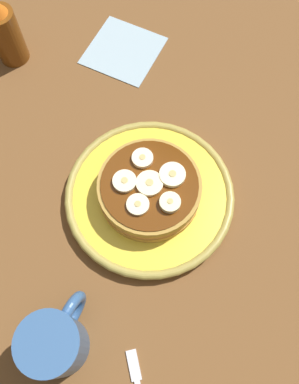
{
  "coord_description": "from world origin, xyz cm",
  "views": [
    {
      "loc": [
        -19.06,
        -9.56,
        53.95
      ],
      "look_at": [
        0.0,
        0.0,
        2.5
      ],
      "focal_mm": 39.06,
      "sensor_mm": 36.0,
      "label": 1
    }
  ],
  "objects_px": {
    "banana_slice_2": "(125,182)",
    "banana_slice_4": "(140,206)",
    "banana_slice_0": "(150,186)",
    "napkin": "(123,50)",
    "banana_slice_1": "(170,203)",
    "coffee_mug": "(55,342)",
    "banana_slice_3": "(172,175)",
    "plate": "(150,196)",
    "pancake_stack": "(151,192)",
    "syrup_bottle": "(5,33)",
    "banana_slice_5": "(142,158)"
  },
  "relations": [
    {
      "from": "banana_slice_2",
      "to": "banana_slice_4",
      "type": "distance_m",
      "value": 0.04
    },
    {
      "from": "pancake_stack",
      "to": "banana_slice_5",
      "type": "distance_m",
      "value": 0.04
    },
    {
      "from": "banana_slice_4",
      "to": "banana_slice_5",
      "type": "distance_m",
      "value": 0.07
    },
    {
      "from": "banana_slice_2",
      "to": "coffee_mug",
      "type": "distance_m",
      "value": 0.21
    },
    {
      "from": "plate",
      "to": "banana_slice_4",
      "type": "relative_size",
      "value": 8.0
    },
    {
      "from": "banana_slice_2",
      "to": "syrup_bottle",
      "type": "height_order",
      "value": "syrup_bottle"
    },
    {
      "from": "plate",
      "to": "syrup_bottle",
      "type": "bearing_deg",
      "value": 67.85
    },
    {
      "from": "banana_slice_3",
      "to": "coffee_mug",
      "type": "relative_size",
      "value": 0.34
    },
    {
      "from": "banana_slice_2",
      "to": "banana_slice_4",
      "type": "height_order",
      "value": "banana_slice_2"
    },
    {
      "from": "banana_slice_5",
      "to": "banana_slice_1",
      "type": "bearing_deg",
      "value": -124.23
    },
    {
      "from": "banana_slice_5",
      "to": "banana_slice_2",
      "type": "bearing_deg",
      "value": 172.32
    },
    {
      "from": "banana_slice_5",
      "to": "coffee_mug",
      "type": "bearing_deg",
      "value": -176.72
    },
    {
      "from": "banana_slice_4",
      "to": "napkin",
      "type": "distance_m",
      "value": 0.3
    },
    {
      "from": "banana_slice_1",
      "to": "syrup_bottle",
      "type": "xyz_separation_m",
      "value": [
        0.14,
        0.34,
        -0.0
      ]
    },
    {
      "from": "plate",
      "to": "syrup_bottle",
      "type": "relative_size",
      "value": 1.96
    },
    {
      "from": "pancake_stack",
      "to": "coffee_mug",
      "type": "relative_size",
      "value": 1.38
    },
    {
      "from": "banana_slice_2",
      "to": "banana_slice_4",
      "type": "xyz_separation_m",
      "value": [
        -0.02,
        -0.03,
        -0.0
      ]
    },
    {
      "from": "banana_slice_3",
      "to": "syrup_bottle",
      "type": "distance_m",
      "value": 0.34
    },
    {
      "from": "banana_slice_1",
      "to": "coffee_mug",
      "type": "xyz_separation_m",
      "value": [
        -0.2,
        0.04,
        -0.01
      ]
    },
    {
      "from": "banana_slice_1",
      "to": "banana_slice_4",
      "type": "height_order",
      "value": "banana_slice_1"
    },
    {
      "from": "coffee_mug",
      "to": "napkin",
      "type": "bearing_deg",
      "value": 18.53
    },
    {
      "from": "banana_slice_2",
      "to": "banana_slice_3",
      "type": "height_order",
      "value": "same"
    },
    {
      "from": "pancake_stack",
      "to": "coffee_mug",
      "type": "bearing_deg",
      "value": 176.43
    },
    {
      "from": "banana_slice_2",
      "to": "coffee_mug",
      "type": "height_order",
      "value": "coffee_mug"
    },
    {
      "from": "banana_slice_0",
      "to": "banana_slice_4",
      "type": "relative_size",
      "value": 1.21
    },
    {
      "from": "pancake_stack",
      "to": "banana_slice_1",
      "type": "bearing_deg",
      "value": -108.15
    },
    {
      "from": "plate",
      "to": "pancake_stack",
      "type": "xyz_separation_m",
      "value": [
        -0.0,
        -0.0,
        0.02
      ]
    },
    {
      "from": "napkin",
      "to": "syrup_bottle",
      "type": "height_order",
      "value": "syrup_bottle"
    },
    {
      "from": "plate",
      "to": "banana_slice_5",
      "type": "bearing_deg",
      "value": 41.08
    },
    {
      "from": "banana_slice_2",
      "to": "coffee_mug",
      "type": "relative_size",
      "value": 0.3
    },
    {
      "from": "banana_slice_4",
      "to": "banana_slice_1",
      "type": "bearing_deg",
      "value": -58.25
    },
    {
      "from": "banana_slice_1",
      "to": "napkin",
      "type": "relative_size",
      "value": 0.24
    },
    {
      "from": "banana_slice_1",
      "to": "napkin",
      "type": "xyz_separation_m",
      "value": [
        0.23,
        0.19,
        -0.05
      ]
    },
    {
      "from": "banana_slice_2",
      "to": "plate",
      "type": "bearing_deg",
      "value": -67.86
    },
    {
      "from": "banana_slice_2",
      "to": "banana_slice_5",
      "type": "relative_size",
      "value": 1.1
    },
    {
      "from": "banana_slice_2",
      "to": "napkin",
      "type": "xyz_separation_m",
      "value": [
        0.22,
        0.12,
        -0.05
      ]
    },
    {
      "from": "pancake_stack",
      "to": "banana_slice_5",
      "type": "height_order",
      "value": "banana_slice_5"
    },
    {
      "from": "plate",
      "to": "banana_slice_2",
      "type": "bearing_deg",
      "value": 112.14
    },
    {
      "from": "banana_slice_3",
      "to": "coffee_mug",
      "type": "bearing_deg",
      "value": 172.65
    },
    {
      "from": "plate",
      "to": "banana_slice_4",
      "type": "bearing_deg",
      "value": -175.64
    },
    {
      "from": "banana_slice_0",
      "to": "coffee_mug",
      "type": "height_order",
      "value": "coffee_mug"
    },
    {
      "from": "plate",
      "to": "banana_slice_0",
      "type": "relative_size",
      "value": 6.61
    },
    {
      "from": "banana_slice_1",
      "to": "banana_slice_5",
      "type": "distance_m",
      "value": 0.07
    },
    {
      "from": "pancake_stack",
      "to": "napkin",
      "type": "bearing_deg",
      "value": 36.23
    },
    {
      "from": "banana_slice_4",
      "to": "coffee_mug",
      "type": "distance_m",
      "value": 0.19
    },
    {
      "from": "banana_slice_5",
      "to": "napkin",
      "type": "height_order",
      "value": "banana_slice_5"
    },
    {
      "from": "plate",
      "to": "coffee_mug",
      "type": "xyz_separation_m",
      "value": [
        -0.22,
        0.01,
        0.03
      ]
    },
    {
      "from": "banana_slice_3",
      "to": "banana_slice_5",
      "type": "bearing_deg",
      "value": 84.78
    },
    {
      "from": "banana_slice_1",
      "to": "banana_slice_2",
      "type": "xyz_separation_m",
      "value": [
        0.0,
        0.06,
        -0.0
      ]
    },
    {
      "from": "banana_slice_0",
      "to": "napkin",
      "type": "bearing_deg",
      "value": 36.05
    }
  ]
}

